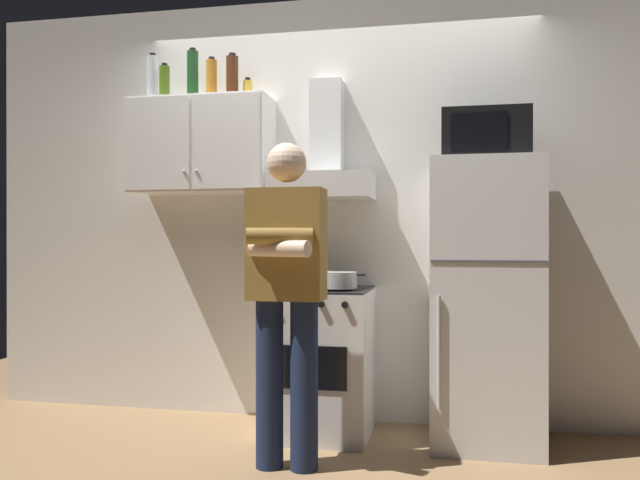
{
  "coord_description": "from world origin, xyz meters",
  "views": [
    {
      "loc": [
        0.7,
        -3.44,
        1.16
      ],
      "look_at": [
        0.0,
        0.0,
        1.15
      ],
      "focal_mm": 35.62,
      "sensor_mm": 36.0,
      "label": 1
    }
  ],
  "objects_px": {
    "range_hood": "(324,167)",
    "person_standing": "(286,290)",
    "upper_cabinet": "(201,146)",
    "bottle_vodka_clear": "(153,79)",
    "bottle_rum_dark": "(232,77)",
    "bottle_wine_green": "(193,75)",
    "bottle_spice_jar": "(248,89)",
    "cooking_pot": "(338,280)",
    "bottle_olive_oil": "(165,83)",
    "stove_oven": "(320,360)",
    "microwave": "(485,136)",
    "refrigerator": "(485,302)",
    "bottle_liquor_amber": "(212,79)"
  },
  "relations": [
    {
      "from": "bottle_vodka_clear",
      "to": "bottle_spice_jar",
      "type": "height_order",
      "value": "bottle_vodka_clear"
    },
    {
      "from": "microwave",
      "to": "bottle_spice_jar",
      "type": "height_order",
      "value": "bottle_spice_jar"
    },
    {
      "from": "cooking_pot",
      "to": "bottle_olive_oil",
      "type": "xyz_separation_m",
      "value": [
        -1.18,
        0.24,
        1.24
      ]
    },
    {
      "from": "upper_cabinet",
      "to": "person_standing",
      "type": "relative_size",
      "value": 0.55
    },
    {
      "from": "bottle_rum_dark",
      "to": "person_standing",
      "type": "bearing_deg",
      "value": -53.66
    },
    {
      "from": "refrigerator",
      "to": "bottle_vodka_clear",
      "type": "distance_m",
      "value": 2.54
    },
    {
      "from": "refrigerator",
      "to": "microwave",
      "type": "xyz_separation_m",
      "value": [
        -0.0,
        0.02,
        0.94
      ]
    },
    {
      "from": "bottle_rum_dark",
      "to": "bottle_vodka_clear",
      "type": "xyz_separation_m",
      "value": [
        -0.56,
        0.03,
        0.02
      ]
    },
    {
      "from": "upper_cabinet",
      "to": "bottle_wine_green",
      "type": "relative_size",
      "value": 2.79
    },
    {
      "from": "refrigerator",
      "to": "microwave",
      "type": "bearing_deg",
      "value": 90.9
    },
    {
      "from": "bottle_rum_dark",
      "to": "bottle_liquor_amber",
      "type": "height_order",
      "value": "bottle_rum_dark"
    },
    {
      "from": "microwave",
      "to": "bottle_vodka_clear",
      "type": "xyz_separation_m",
      "value": [
        -2.11,
        0.15,
        0.46
      ]
    },
    {
      "from": "microwave",
      "to": "bottle_wine_green",
      "type": "relative_size",
      "value": 1.49
    },
    {
      "from": "bottle_vodka_clear",
      "to": "cooking_pot",
      "type": "bearing_deg",
      "value": -12.54
    },
    {
      "from": "range_hood",
      "to": "bottle_vodka_clear",
      "type": "bearing_deg",
      "value": 178.0
    },
    {
      "from": "person_standing",
      "to": "bottle_rum_dark",
      "type": "bearing_deg",
      "value": 126.34
    },
    {
      "from": "upper_cabinet",
      "to": "bottle_liquor_amber",
      "type": "bearing_deg",
      "value": 2.99
    },
    {
      "from": "stove_oven",
      "to": "upper_cabinet",
      "type": "bearing_deg",
      "value": 171.1
    },
    {
      "from": "bottle_spice_jar",
      "to": "bottle_wine_green",
      "type": "bearing_deg",
      "value": -171.3
    },
    {
      "from": "bottle_liquor_amber",
      "to": "bottle_spice_jar",
      "type": "xyz_separation_m",
      "value": [
        0.23,
        0.04,
        -0.07
      ]
    },
    {
      "from": "microwave",
      "to": "bottle_wine_green",
      "type": "height_order",
      "value": "bottle_wine_green"
    },
    {
      "from": "microwave",
      "to": "bottle_rum_dark",
      "type": "height_order",
      "value": "bottle_rum_dark"
    },
    {
      "from": "stove_oven",
      "to": "person_standing",
      "type": "xyz_separation_m",
      "value": [
        -0.05,
        -0.61,
        0.47
      ]
    },
    {
      "from": "range_hood",
      "to": "person_standing",
      "type": "distance_m",
      "value": 1.01
    },
    {
      "from": "bottle_olive_oil",
      "to": "bottle_vodka_clear",
      "type": "xyz_separation_m",
      "value": [
        -0.11,
        0.05,
        0.04
      ]
    },
    {
      "from": "range_hood",
      "to": "bottle_spice_jar",
      "type": "distance_m",
      "value": 0.72
    },
    {
      "from": "cooking_pot",
      "to": "bottle_rum_dark",
      "type": "relative_size",
      "value": 1.12
    },
    {
      "from": "stove_oven",
      "to": "bottle_olive_oil",
      "type": "xyz_separation_m",
      "value": [
        -1.05,
        0.12,
        1.73
      ]
    },
    {
      "from": "bottle_vodka_clear",
      "to": "bottle_olive_oil",
      "type": "bearing_deg",
      "value": -24.41
    },
    {
      "from": "range_hood",
      "to": "stove_oven",
      "type": "bearing_deg",
      "value": -90.0
    },
    {
      "from": "microwave",
      "to": "stove_oven",
      "type": "bearing_deg",
      "value": -178.85
    },
    {
      "from": "person_standing",
      "to": "bottle_wine_green",
      "type": "xyz_separation_m",
      "value": [
        -0.8,
        0.72,
        1.3
      ]
    },
    {
      "from": "upper_cabinet",
      "to": "bottle_liquor_amber",
      "type": "relative_size",
      "value": 3.41
    },
    {
      "from": "microwave",
      "to": "upper_cabinet",
      "type": "bearing_deg",
      "value": 176.52
    },
    {
      "from": "person_standing",
      "to": "bottle_vodka_clear",
      "type": "relative_size",
      "value": 5.07
    },
    {
      "from": "upper_cabinet",
      "to": "bottle_vodka_clear",
      "type": "xyz_separation_m",
      "value": [
        -0.36,
        0.04,
        0.45
      ]
    },
    {
      "from": "person_standing",
      "to": "refrigerator",
      "type": "bearing_deg",
      "value": 31.23
    },
    {
      "from": "cooking_pot",
      "to": "bottle_spice_jar",
      "type": "bearing_deg",
      "value": 155.79
    },
    {
      "from": "upper_cabinet",
      "to": "range_hood",
      "type": "relative_size",
      "value": 1.2
    },
    {
      "from": "refrigerator",
      "to": "person_standing",
      "type": "relative_size",
      "value": 0.98
    },
    {
      "from": "person_standing",
      "to": "bottle_rum_dark",
      "type": "relative_size",
      "value": 5.8
    },
    {
      "from": "range_hood",
      "to": "cooking_pot",
      "type": "distance_m",
      "value": 0.73
    },
    {
      "from": "cooking_pot",
      "to": "bottle_wine_green",
      "type": "relative_size",
      "value": 0.98
    },
    {
      "from": "bottle_rum_dark",
      "to": "bottle_wine_green",
      "type": "height_order",
      "value": "bottle_wine_green"
    },
    {
      "from": "bottle_olive_oil",
      "to": "bottle_wine_green",
      "type": "relative_size",
      "value": 0.74
    },
    {
      "from": "bottle_vodka_clear",
      "to": "bottle_liquor_amber",
      "type": "bearing_deg",
      "value": -5.14
    },
    {
      "from": "bottle_olive_oil",
      "to": "person_standing",
      "type": "bearing_deg",
      "value": -35.92
    },
    {
      "from": "microwave",
      "to": "bottle_olive_oil",
      "type": "xyz_separation_m",
      "value": [
        -2.0,
        0.1,
        0.42
      ]
    },
    {
      "from": "person_standing",
      "to": "cooking_pot",
      "type": "height_order",
      "value": "person_standing"
    },
    {
      "from": "cooking_pot",
      "to": "bottle_rum_dark",
      "type": "distance_m",
      "value": 1.48
    }
  ]
}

